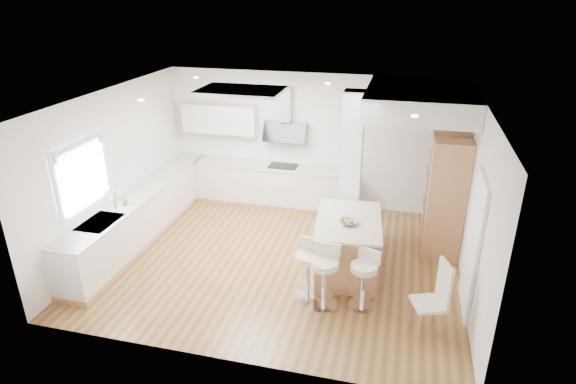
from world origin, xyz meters
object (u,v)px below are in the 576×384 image
(bar_stool_b, at_px, (324,273))
(dining_chair, at_px, (436,295))
(bar_stool_a, at_px, (308,266))
(bar_stool_c, at_px, (364,277))
(peninsula, at_px, (347,245))

(bar_stool_b, height_order, dining_chair, dining_chair)
(bar_stool_a, xyz_separation_m, bar_stool_c, (0.83, -0.05, -0.02))
(bar_stool_b, xyz_separation_m, bar_stool_c, (0.56, 0.11, -0.04))
(dining_chair, bearing_deg, bar_stool_b, 152.84)
(peninsula, xyz_separation_m, bar_stool_c, (0.36, -0.91, 0.03))
(peninsula, distance_m, bar_stool_a, 0.98)
(peninsula, xyz_separation_m, dining_chair, (1.35, -1.21, 0.09))
(dining_chair, bearing_deg, bar_stool_a, 148.80)
(bar_stool_b, bearing_deg, dining_chair, -0.90)
(peninsula, bearing_deg, dining_chair, -47.55)
(peninsula, relative_size, dining_chair, 1.55)
(bar_stool_c, relative_size, dining_chair, 0.86)
(peninsula, distance_m, dining_chair, 1.81)
(bar_stool_a, relative_size, bar_stool_c, 1.03)
(bar_stool_c, bearing_deg, bar_stool_a, -161.44)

